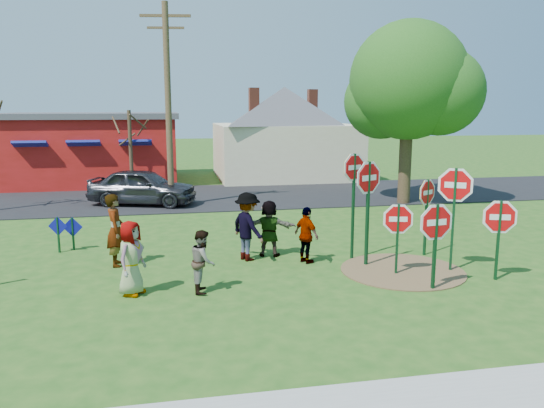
{
  "coord_description": "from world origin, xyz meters",
  "views": [
    {
      "loc": [
        -1.38,
        -13.37,
        4.21
      ],
      "look_at": [
        1.54,
        1.61,
        1.42
      ],
      "focal_mm": 35.0,
      "sensor_mm": 36.0,
      "label": 1
    }
  ],
  "objects_px": {
    "stop_sign_d": "(427,198)",
    "stop_sign_b": "(354,179)",
    "utility_pole": "(168,102)",
    "leafy_tree": "(411,87)",
    "person_a": "(131,258)",
    "person_b": "(115,230)",
    "stop_sign_c": "(455,196)",
    "suv": "(143,187)",
    "stop_sign_a": "(398,224)"
  },
  "relations": [
    {
      "from": "stop_sign_b",
      "to": "leafy_tree",
      "type": "xyz_separation_m",
      "value": [
        5.32,
        7.87,
        2.78
      ]
    },
    {
      "from": "stop_sign_a",
      "to": "person_b",
      "type": "height_order",
      "value": "stop_sign_a"
    },
    {
      "from": "stop_sign_c",
      "to": "leafy_tree",
      "type": "relative_size",
      "value": 0.36
    },
    {
      "from": "person_b",
      "to": "stop_sign_b",
      "type": "bearing_deg",
      "value": -98.34
    },
    {
      "from": "stop_sign_a",
      "to": "person_b",
      "type": "relative_size",
      "value": 1.0
    },
    {
      "from": "stop_sign_b",
      "to": "person_a",
      "type": "height_order",
      "value": "stop_sign_b"
    },
    {
      "from": "stop_sign_a",
      "to": "stop_sign_c",
      "type": "distance_m",
      "value": 1.66
    },
    {
      "from": "person_b",
      "to": "person_a",
      "type": "bearing_deg",
      "value": -169.78
    },
    {
      "from": "utility_pole",
      "to": "leafy_tree",
      "type": "distance_m",
      "value": 10.32
    },
    {
      "from": "stop_sign_b",
      "to": "stop_sign_d",
      "type": "distance_m",
      "value": 2.28
    },
    {
      "from": "suv",
      "to": "utility_pole",
      "type": "bearing_deg",
      "value": -97.22
    },
    {
      "from": "stop_sign_d",
      "to": "person_b",
      "type": "distance_m",
      "value": 8.68
    },
    {
      "from": "stop_sign_d",
      "to": "leafy_tree",
      "type": "distance_m",
      "value": 9.14
    },
    {
      "from": "stop_sign_d",
      "to": "suv",
      "type": "height_order",
      "value": "stop_sign_d"
    },
    {
      "from": "person_b",
      "to": "utility_pole",
      "type": "bearing_deg",
      "value": -13.09
    },
    {
      "from": "utility_pole",
      "to": "leafy_tree",
      "type": "relative_size",
      "value": 1.07
    },
    {
      "from": "person_a",
      "to": "person_b",
      "type": "height_order",
      "value": "person_b"
    },
    {
      "from": "stop_sign_a",
      "to": "person_b",
      "type": "bearing_deg",
      "value": 177.23
    },
    {
      "from": "stop_sign_a",
      "to": "leafy_tree",
      "type": "bearing_deg",
      "value": 77.74
    },
    {
      "from": "suv",
      "to": "leafy_tree",
      "type": "relative_size",
      "value": 0.59
    },
    {
      "from": "stop_sign_d",
      "to": "suv",
      "type": "relative_size",
      "value": 0.51
    },
    {
      "from": "person_a",
      "to": "stop_sign_b",
      "type": "bearing_deg",
      "value": -44.76
    },
    {
      "from": "stop_sign_b",
      "to": "utility_pole",
      "type": "bearing_deg",
      "value": 94.09
    },
    {
      "from": "stop_sign_b",
      "to": "utility_pole",
      "type": "distance_m",
      "value": 10.51
    },
    {
      "from": "person_a",
      "to": "leafy_tree",
      "type": "xyz_separation_m",
      "value": [
        11.2,
        9.65,
        4.2
      ]
    },
    {
      "from": "stop_sign_d",
      "to": "suv",
      "type": "bearing_deg",
      "value": 100.04
    },
    {
      "from": "stop_sign_b",
      "to": "stop_sign_d",
      "type": "height_order",
      "value": "stop_sign_b"
    },
    {
      "from": "stop_sign_c",
      "to": "stop_sign_d",
      "type": "xyz_separation_m",
      "value": [
        0.04,
        1.53,
        -0.33
      ]
    },
    {
      "from": "stop_sign_c",
      "to": "person_b",
      "type": "distance_m",
      "value": 8.92
    },
    {
      "from": "utility_pole",
      "to": "leafy_tree",
      "type": "height_order",
      "value": "utility_pole"
    },
    {
      "from": "person_b",
      "to": "utility_pole",
      "type": "xyz_separation_m",
      "value": [
        1.53,
        8.42,
        3.44
      ]
    },
    {
      "from": "person_a",
      "to": "stop_sign_c",
      "type": "bearing_deg",
      "value": -59.88
    },
    {
      "from": "stop_sign_b",
      "to": "leafy_tree",
      "type": "distance_m",
      "value": 9.9
    },
    {
      "from": "suv",
      "to": "leafy_tree",
      "type": "xyz_separation_m",
      "value": [
        11.45,
        -1.76,
        4.23
      ]
    },
    {
      "from": "stop_sign_a",
      "to": "suv",
      "type": "distance_m",
      "value": 13.07
    },
    {
      "from": "stop_sign_a",
      "to": "stop_sign_d",
      "type": "xyz_separation_m",
      "value": [
        1.55,
        1.52,
        0.35
      ]
    },
    {
      "from": "person_a",
      "to": "person_b",
      "type": "relative_size",
      "value": 0.88
    },
    {
      "from": "person_b",
      "to": "leafy_tree",
      "type": "distance_m",
      "value": 14.4
    },
    {
      "from": "stop_sign_d",
      "to": "leafy_tree",
      "type": "xyz_separation_m",
      "value": [
        3.12,
        7.89,
        3.39
      ]
    },
    {
      "from": "person_a",
      "to": "utility_pole",
      "type": "relative_size",
      "value": 0.2
    },
    {
      "from": "person_a",
      "to": "leafy_tree",
      "type": "height_order",
      "value": "leafy_tree"
    },
    {
      "from": "stop_sign_b",
      "to": "person_b",
      "type": "distance_m",
      "value": 6.6
    },
    {
      "from": "person_a",
      "to": "utility_pole",
      "type": "height_order",
      "value": "utility_pole"
    },
    {
      "from": "stop_sign_a",
      "to": "suv",
      "type": "bearing_deg",
      "value": 135.4
    },
    {
      "from": "stop_sign_d",
      "to": "stop_sign_b",
      "type": "bearing_deg",
      "value": 148.91
    },
    {
      "from": "stop_sign_b",
      "to": "person_a",
      "type": "xyz_separation_m",
      "value": [
        -5.88,
        -1.78,
        -1.42
      ]
    },
    {
      "from": "stop_sign_c",
      "to": "utility_pole",
      "type": "distance_m",
      "value": 12.96
    },
    {
      "from": "suv",
      "to": "stop_sign_c",
      "type": "bearing_deg",
      "value": -124.86
    },
    {
      "from": "suv",
      "to": "stop_sign_d",
      "type": "bearing_deg",
      "value": -120.62
    },
    {
      "from": "stop_sign_c",
      "to": "utility_pole",
      "type": "height_order",
      "value": "utility_pole"
    }
  ]
}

